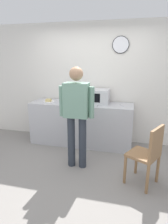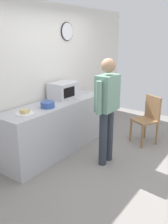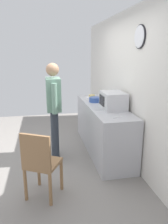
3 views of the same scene
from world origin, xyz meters
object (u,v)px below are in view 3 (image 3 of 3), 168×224
at_px(fork_utensil, 117,117).
at_px(person_standing, 54,104).
at_px(sandwich_plate, 92,97).
at_px(spoon_utensil, 100,110).
at_px(microwave, 113,101).
at_px(salad_bowl, 95,100).
at_px(wooden_chair, 40,162).

height_order(fork_utensil, person_standing, person_standing).
xyz_separation_m(sandwich_plate, fork_utensil, (1.59, 0.02, -0.01)).
bearing_deg(spoon_utensil, microwave, 101.95).
height_order(microwave, fork_utensil, microwave).
relative_size(salad_bowl, person_standing, 0.13).
bearing_deg(sandwich_plate, person_standing, -44.92).
bearing_deg(person_standing, sandwich_plate, 135.08).
height_order(fork_utensil, spoon_utensil, same).
bearing_deg(wooden_chair, person_standing, 167.21).
height_order(salad_bowl, fork_utensil, salad_bowl).
bearing_deg(microwave, spoon_utensil, -78.05).
relative_size(person_standing, wooden_chair, 1.84).
height_order(sandwich_plate, salad_bowl, salad_bowl).
xyz_separation_m(person_standing, wooden_chair, (1.15, -0.26, -0.49)).
distance_m(salad_bowl, spoon_utensil, 0.67).
distance_m(sandwich_plate, spoon_utensil, 1.12).
relative_size(fork_utensil, wooden_chair, 0.18).
bearing_deg(microwave, fork_utensil, -12.18).
height_order(spoon_utensil, person_standing, person_standing).
bearing_deg(spoon_utensil, fork_utensil, 17.05).
height_order(microwave, wooden_chair, microwave).
xyz_separation_m(microwave, wooden_chair, (0.99, -1.30, -0.55)).
relative_size(fork_utensil, spoon_utensil, 1.00).
relative_size(sandwich_plate, fork_utensil, 1.61).
bearing_deg(microwave, wooden_chair, -52.65).
height_order(sandwich_plate, wooden_chair, sandwich_plate).
distance_m(microwave, salad_bowl, 0.65).
bearing_deg(fork_utensil, salad_bowl, -176.60).
distance_m(spoon_utensil, person_standing, 0.81).
bearing_deg(spoon_utensil, salad_bowl, 173.38).
xyz_separation_m(sandwich_plate, salad_bowl, (0.45, -0.04, 0.03)).
height_order(spoon_utensil, wooden_chair, wooden_chair).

